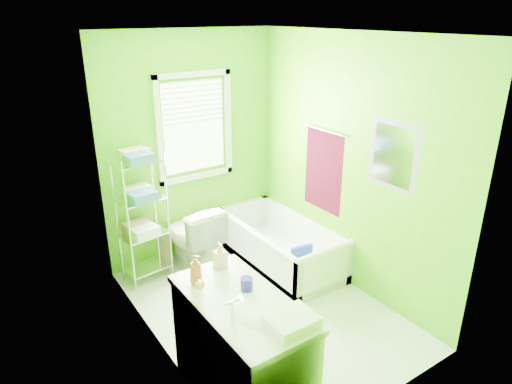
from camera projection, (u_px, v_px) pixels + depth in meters
ground at (263, 308)px, 4.55m from camera, size 2.90×2.90×0.00m
room_envelope at (264, 160)px, 3.98m from camera, size 2.14×2.94×2.62m
window at (194, 121)px, 5.08m from camera, size 0.92×0.05×1.22m
door at (218, 311)px, 2.87m from camera, size 0.09×0.80×2.00m
right_wall_decor at (349, 165)px, 4.58m from camera, size 0.04×1.48×1.17m
bathtub at (281, 251)px, 5.30m from camera, size 0.76×1.63×0.53m
toilet at (192, 238)px, 5.08m from camera, size 0.51×0.83×0.82m
vanity at (242, 348)px, 3.34m from camera, size 0.60×1.17×1.12m
wire_shelf_unit at (142, 204)px, 4.76m from camera, size 0.52×0.42×1.46m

